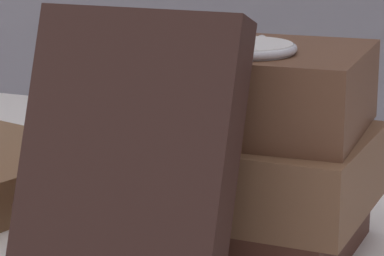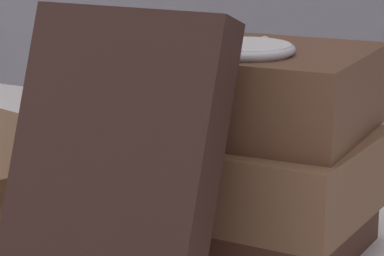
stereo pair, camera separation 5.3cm
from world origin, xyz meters
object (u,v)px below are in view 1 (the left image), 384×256
at_px(book_flat_bottom, 189,217).
at_px(book_flat_middle, 206,163).
at_px(book_flat_top, 214,85).
at_px(reading_glasses, 221,181).
at_px(pocket_watch, 246,48).
at_px(book_leaning_front, 125,174).

xyz_separation_m(book_flat_bottom, book_flat_middle, (0.01, -0.00, 0.04)).
relative_size(book_flat_top, reading_glasses, 1.47).
bearing_deg(reading_glasses, pocket_watch, -79.76).
bearing_deg(book_flat_bottom, book_leaning_front, -85.27).
distance_m(book_flat_middle, book_flat_top, 0.05).
height_order(book_flat_bottom, book_leaning_front, book_leaning_front).
bearing_deg(book_flat_top, reading_glasses, 105.88).
bearing_deg(reading_glasses, book_flat_middle, -89.10).
bearing_deg(book_leaning_front, book_flat_bottom, 93.77).
height_order(book_flat_bottom, book_flat_top, book_flat_top).
bearing_deg(book_flat_middle, book_flat_top, 69.77).
relative_size(pocket_watch, reading_glasses, 0.52).
height_order(book_flat_middle, book_flat_top, book_flat_top).
relative_size(book_flat_bottom, book_leaning_front, 1.23).
bearing_deg(book_flat_bottom, book_flat_top, 10.97).
relative_size(book_flat_top, book_leaning_front, 1.11).
height_order(pocket_watch, reading_glasses, pocket_watch).
relative_size(book_flat_middle, book_leaning_front, 1.21).
bearing_deg(book_flat_top, book_flat_bottom, -172.61).
distance_m(pocket_watch, reading_glasses, 0.20).
xyz_separation_m(book_flat_top, book_leaning_front, (-0.01, -0.10, -0.03)).
distance_m(book_flat_bottom, book_leaning_front, 0.12).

